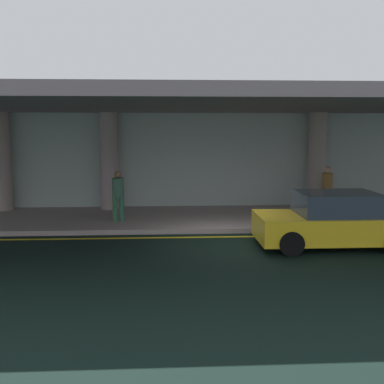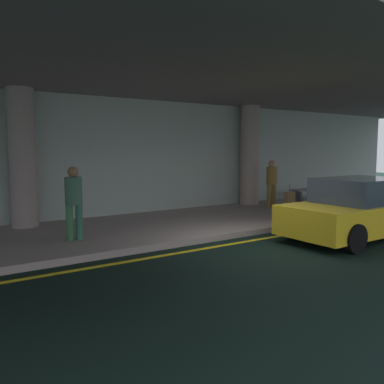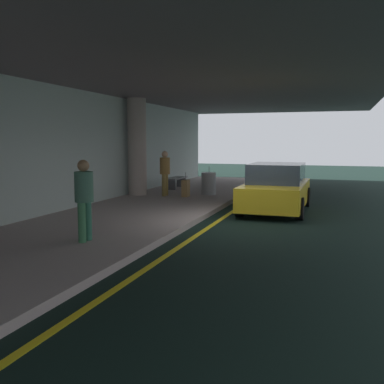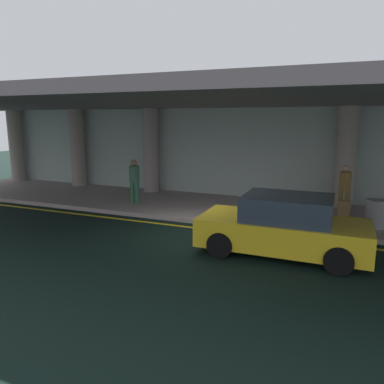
{
  "view_description": "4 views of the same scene",
  "coord_description": "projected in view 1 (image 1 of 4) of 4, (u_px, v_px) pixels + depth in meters",
  "views": [
    {
      "loc": [
        -1.8,
        -12.55,
        3.22
      ],
      "look_at": [
        -1.03,
        1.56,
        1.22
      ],
      "focal_mm": 42.47,
      "sensor_mm": 36.0,
      "label": 1
    },
    {
      "loc": [
        -6.32,
        -6.64,
        2.22
      ],
      "look_at": [
        -0.17,
        2.44,
        1.06
      ],
      "focal_mm": 38.06,
      "sensor_mm": 36.0,
      "label": 2
    },
    {
      "loc": [
        -11.09,
        -2.52,
        2.21
      ],
      "look_at": [
        0.59,
        1.41,
        0.76
      ],
      "focal_mm": 40.77,
      "sensor_mm": 36.0,
      "label": 3
    },
    {
      "loc": [
        3.99,
        -9.77,
        3.32
      ],
      "look_at": [
        -1.02,
        2.33,
        0.77
      ],
      "focal_mm": 34.77,
      "sensor_mm": 36.0,
      "label": 4
    }
  ],
  "objects": [
    {
      "name": "support_column_right_mid",
      "position": [
        317.0,
        160.0,
        17.59
      ],
      "size": [
        0.7,
        0.7,
        3.65
      ],
      "primitive_type": "cylinder",
      "color": "#A7968E",
      "rests_on": "sidewalk"
    },
    {
      "name": "person_waiting_for_ride",
      "position": [
        118.0,
        192.0,
        14.96
      ],
      "size": [
        0.38,
        0.38,
        1.68
      ],
      "rotation": [
        0.0,
        0.0,
        3.11
      ],
      "color": "#306641",
      "rests_on": "sidewalk"
    },
    {
      "name": "suitcase_upright_primary",
      "position": [
        335.0,
        207.0,
        15.9
      ],
      "size": [
        0.36,
        0.22,
        0.9
      ],
      "rotation": [
        0.0,
        0.0,
        -0.29
      ],
      "color": "olive",
      "rests_on": "sidewalk"
    },
    {
      "name": "lane_stripe_yellow",
      "position": [
        228.0,
        237.0,
        13.52
      ],
      "size": [
        26.0,
        0.14,
        0.01
      ],
      "primitive_type": "cube",
      "color": "yellow",
      "rests_on": "ground"
    },
    {
      "name": "terminal_back_wall",
      "position": [
        213.0,
        162.0,
        17.98
      ],
      "size": [
        26.0,
        0.3,
        3.8
      ],
      "primitive_type": "cube",
      "color": "#AABAB5",
      "rests_on": "ground"
    },
    {
      "name": "ground_plane",
      "position": [
        231.0,
        242.0,
        12.95
      ],
      "size": [
        60.0,
        60.0,
        0.0
      ],
      "primitive_type": "plane",
      "color": "black"
    },
    {
      "name": "support_column_left_mid",
      "position": [
        1.0,
        162.0,
        16.95
      ],
      "size": [
        0.7,
        0.7,
        3.65
      ],
      "primitive_type": "cylinder",
      "color": "#A18E89",
      "rests_on": "sidewalk"
    },
    {
      "name": "traveler_with_luggage",
      "position": [
        327.0,
        186.0,
        16.61
      ],
      "size": [
        0.38,
        0.38,
        1.68
      ],
      "rotation": [
        0.0,
        0.0,
        0.52
      ],
      "color": "olive",
      "rests_on": "sidewalk"
    },
    {
      "name": "sidewalk",
      "position": [
        219.0,
        218.0,
        16.01
      ],
      "size": [
        26.0,
        4.2,
        0.15
      ],
      "primitive_type": "cube",
      "color": "#A39390",
      "rests_on": "ground"
    },
    {
      "name": "support_column_center",
      "position": [
        109.0,
        161.0,
        17.16
      ],
      "size": [
        0.7,
        0.7,
        3.65
      ],
      "primitive_type": "cylinder",
      "color": "#A18F8E",
      "rests_on": "sidewalk"
    },
    {
      "name": "trash_bin_steel",
      "position": [
        367.0,
        207.0,
        15.3
      ],
      "size": [
        0.56,
        0.56,
        0.85
      ],
      "primitive_type": "cylinder",
      "color": "gray",
      "rests_on": "sidewalk"
    },
    {
      "name": "car_yellow_taxi",
      "position": [
        333.0,
        221.0,
        12.32
      ],
      "size": [
        4.1,
        1.92,
        1.5
      ],
      "rotation": [
        0.0,
        0.0,
        0.06
      ],
      "color": "yellow",
      "rests_on": "ground"
    },
    {
      "name": "ceiling_overhang",
      "position": [
        221.0,
        106.0,
        14.97
      ],
      "size": [
        28.0,
        13.2,
        0.3
      ],
      "primitive_type": "cube",
      "color": "slate",
      "rests_on": "support_column_far_left"
    }
  ]
}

